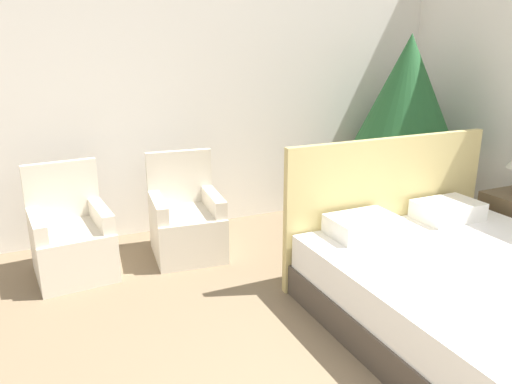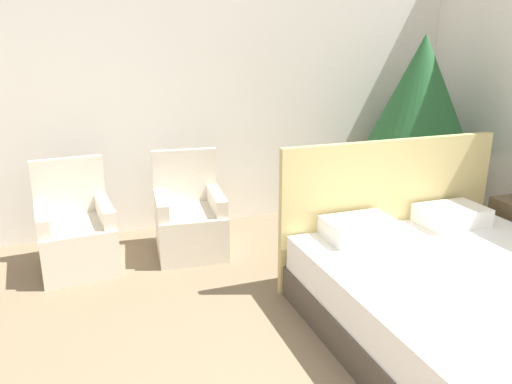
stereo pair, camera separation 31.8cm
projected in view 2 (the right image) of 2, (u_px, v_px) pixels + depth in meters
wall_back at (209, 83)px, 4.93m from camera, size 10.00×0.06×2.90m
bed at (477, 304)px, 3.15m from camera, size 1.87×2.20×1.13m
armchair_near_window_left at (77, 237)px, 4.19m from camera, size 0.64×0.68×0.90m
armchair_near_window_right at (190, 224)px, 4.51m from camera, size 0.65×0.69×0.90m
potted_palm at (420, 100)px, 5.00m from camera, size 1.14×1.14×1.92m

